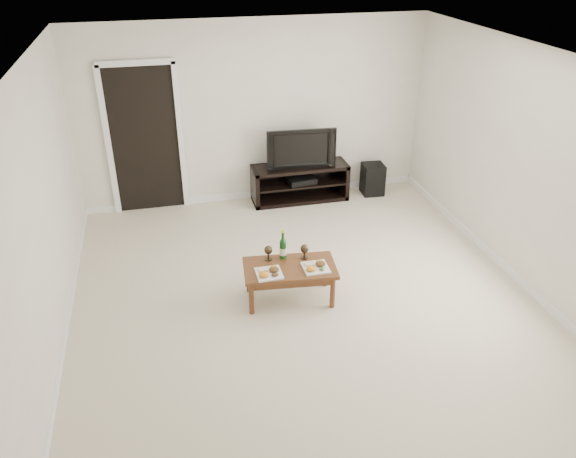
# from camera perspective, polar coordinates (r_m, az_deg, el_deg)

# --- Properties ---
(floor) EXTENTS (5.50, 5.50, 0.00)m
(floor) POSITION_cam_1_polar(r_m,az_deg,el_deg) (6.27, 1.59, -7.07)
(floor) COLOR beige
(floor) RESTS_ON ground
(back_wall) EXTENTS (5.00, 0.04, 2.60)m
(back_wall) POSITION_cam_1_polar(r_m,az_deg,el_deg) (8.16, -3.45, 11.67)
(back_wall) COLOR white
(back_wall) RESTS_ON ground
(ceiling) EXTENTS (5.00, 5.50, 0.04)m
(ceiling) POSITION_cam_1_polar(r_m,az_deg,el_deg) (5.21, 1.99, 17.10)
(ceiling) COLOR white
(ceiling) RESTS_ON back_wall
(doorway) EXTENTS (0.90, 0.02, 2.05)m
(doorway) POSITION_cam_1_polar(r_m,az_deg,el_deg) (8.09, -14.32, 8.66)
(doorway) COLOR black
(doorway) RESTS_ON ground
(media_console) EXTENTS (1.42, 0.45, 0.55)m
(media_console) POSITION_cam_1_polar(r_m,az_deg,el_deg) (8.38, 1.21, 4.72)
(media_console) COLOR black
(media_console) RESTS_ON ground
(television) EXTENTS (1.01, 0.20, 0.58)m
(television) POSITION_cam_1_polar(r_m,az_deg,el_deg) (8.17, 1.25, 8.35)
(television) COLOR black
(television) RESTS_ON media_console
(av_receiver) EXTENTS (0.43, 0.34, 0.08)m
(av_receiver) POSITION_cam_1_polar(r_m,az_deg,el_deg) (8.36, 1.34, 5.02)
(av_receiver) COLOR black
(av_receiver) RESTS_ON media_console
(subwoofer) EXTENTS (0.33, 0.33, 0.47)m
(subwoofer) POSITION_cam_1_polar(r_m,az_deg,el_deg) (8.71, 8.59, 5.04)
(subwoofer) COLOR black
(subwoofer) RESTS_ON ground
(coffee_table) EXTENTS (1.04, 0.64, 0.42)m
(coffee_table) POSITION_cam_1_polar(r_m,az_deg,el_deg) (6.15, 0.17, -5.49)
(coffee_table) COLOR brown
(coffee_table) RESTS_ON ground
(plate_left) EXTENTS (0.27, 0.27, 0.07)m
(plate_left) POSITION_cam_1_polar(r_m,az_deg,el_deg) (5.89, -1.95, -4.34)
(plate_left) COLOR white
(plate_left) RESTS_ON coffee_table
(plate_right) EXTENTS (0.27, 0.27, 0.07)m
(plate_right) POSITION_cam_1_polar(r_m,az_deg,el_deg) (5.99, 2.82, -3.75)
(plate_right) COLOR white
(plate_right) RESTS_ON coffee_table
(wine_bottle) EXTENTS (0.07, 0.07, 0.35)m
(wine_bottle) POSITION_cam_1_polar(r_m,az_deg,el_deg) (6.10, -0.52, -1.55)
(wine_bottle) COLOR #103D13
(wine_bottle) RESTS_ON coffee_table
(goblet_left) EXTENTS (0.09, 0.09, 0.17)m
(goblet_left) POSITION_cam_1_polar(r_m,az_deg,el_deg) (6.12, -2.01, -2.44)
(goblet_left) COLOR #352B1C
(goblet_left) RESTS_ON coffee_table
(goblet_right) EXTENTS (0.09, 0.09, 0.17)m
(goblet_right) POSITION_cam_1_polar(r_m,az_deg,el_deg) (6.14, 1.68, -2.30)
(goblet_right) COLOR #352B1C
(goblet_right) RESTS_ON coffee_table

